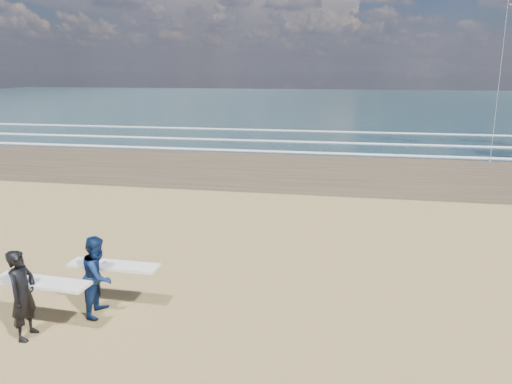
# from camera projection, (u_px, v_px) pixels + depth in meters

# --- Properties ---
(ocean) EXTENTS (220.00, 100.00, 0.02)m
(ocean) POSITION_uv_depth(u_px,v_px,m) (431.00, 104.00, 75.13)
(ocean) COLOR #193137
(ocean) RESTS_ON ground
(surfer_near) EXTENTS (2.23, 1.05, 2.01)m
(surfer_near) POSITION_uv_depth(u_px,v_px,m) (25.00, 293.00, 9.67)
(surfer_near) COLOR black
(surfer_near) RESTS_ON ground
(surfer_far) EXTENTS (2.21, 1.11, 1.93)m
(surfer_far) POSITION_uv_depth(u_px,v_px,m) (100.00, 275.00, 10.66)
(surfer_far) COLOR #0D204B
(surfer_far) RESTS_ON ground
(kite_1) EXTENTS (6.08, 4.77, 11.89)m
(kite_1) POSITION_uv_depth(u_px,v_px,m) (502.00, 52.00, 28.85)
(kite_1) COLOR slate
(kite_1) RESTS_ON ground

